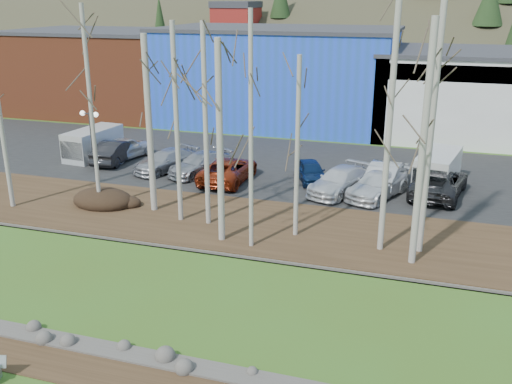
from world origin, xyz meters
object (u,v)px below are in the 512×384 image
(street_lamp, at_px, (90,124))
(car_1, at_px, (116,151))
(car_8, at_px, (166,161))
(van_white, at_px, (437,171))
(car_4, at_px, (311,171))
(car_5, at_px, (387,174))
(car_9, at_px, (340,181))
(car_3, at_px, (200,164))
(car_0, at_px, (124,148))
(car_2, at_px, (228,170))
(car_6, at_px, (439,182))
(van_grey, at_px, (92,144))
(car_7, at_px, (378,184))

(street_lamp, height_order, car_1, street_lamp)
(car_8, distance_m, van_white, 16.75)
(car_1, distance_m, car_4, 13.53)
(car_5, height_order, car_9, car_5)
(car_3, distance_m, van_white, 14.39)
(car_0, bearing_deg, car_9, -175.84)
(car_2, distance_m, car_6, 12.27)
(car_1, relative_size, car_9, 0.94)
(van_white, bearing_deg, van_grey, -168.36)
(car_5, xyz_separation_m, car_8, (-13.89, -0.96, -0.13))
(car_6, distance_m, car_7, 3.49)
(car_3, height_order, van_grey, van_grey)
(street_lamp, height_order, car_5, street_lamp)
(car_4, height_order, car_5, car_5)
(car_2, relative_size, car_7, 1.08)
(car_5, relative_size, van_grey, 1.03)
(car_9, bearing_deg, car_2, -160.09)
(car_4, distance_m, car_5, 4.52)
(street_lamp, height_order, van_grey, street_lamp)
(car_4, relative_size, car_8, 0.81)
(car_6, relative_size, van_grey, 1.18)
(car_3, distance_m, car_7, 11.22)
(car_8, relative_size, van_grey, 0.98)
(car_1, height_order, car_5, car_5)
(car_6, bearing_deg, car_9, 22.24)
(street_lamp, height_order, car_2, street_lamp)
(car_7, xyz_separation_m, car_9, (-2.13, 0.00, 0.00))
(van_white, bearing_deg, street_lamp, -162.82)
(car_0, height_order, car_5, car_5)
(car_1, bearing_deg, car_4, 174.82)
(car_6, bearing_deg, car_2, 14.56)
(car_4, height_order, car_7, car_7)
(car_3, relative_size, car_9, 0.94)
(car_2, relative_size, van_grey, 1.12)
(car_4, distance_m, van_grey, 15.71)
(van_white, bearing_deg, car_2, -157.39)
(car_2, distance_m, van_white, 12.33)
(car_0, height_order, car_6, car_0)
(car_0, bearing_deg, car_4, -170.70)
(car_1, xyz_separation_m, van_white, (20.79, 0.85, 0.27))
(car_7, distance_m, van_grey, 19.97)
(car_2, relative_size, van_white, 1.06)
(car_1, relative_size, van_grey, 0.98)
(street_lamp, height_order, car_3, street_lamp)
(car_2, xyz_separation_m, car_9, (6.82, -0.15, -0.02))
(car_0, distance_m, van_grey, 2.34)
(car_3, xyz_separation_m, van_white, (14.29, 1.71, 0.36))
(car_2, xyz_separation_m, car_7, (8.95, -0.15, -0.02))
(car_7, bearing_deg, car_0, -167.84)
(car_0, bearing_deg, car_3, 178.69)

